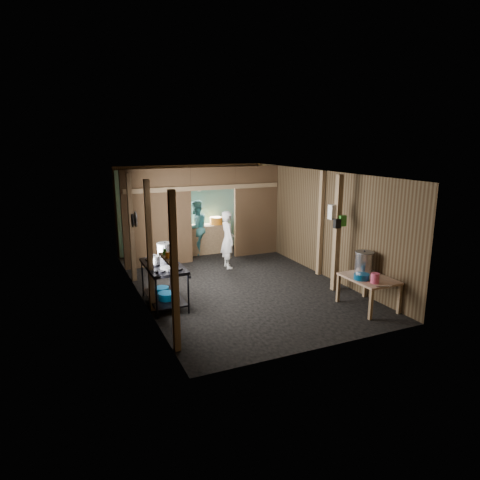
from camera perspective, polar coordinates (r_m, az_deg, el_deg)
name	(u,v)px	position (r m, az deg, el deg)	size (l,w,h in m)	color
floor	(237,283)	(10.05, -0.47, -5.87)	(4.50, 7.00, 0.00)	black
ceiling	(236,173)	(9.51, -0.49, 9.08)	(4.50, 7.00, 0.00)	#4A4846
wall_back	(191,208)	(12.93, -6.69, 4.33)	(4.50, 0.00, 2.60)	#4C3D27
wall_front	(325,272)	(6.74, 11.50, -4.27)	(4.50, 0.00, 2.60)	#4C3D27
wall_left	(138,239)	(9.06, -13.64, 0.16)	(0.00, 7.00, 2.60)	#4C3D27
wall_right	(318,222)	(10.78, 10.57, 2.38)	(0.00, 7.00, 2.60)	#4C3D27
partition_left	(158,218)	(11.36, -11.11, 2.91)	(1.85, 0.10, 2.60)	brown
partition_right	(256,211)	(12.31, 2.17, 3.95)	(1.35, 0.10, 2.60)	brown
partition_header	(213,178)	(11.67, -3.70, 8.37)	(1.30, 0.10, 0.60)	brown
turquoise_panel	(191,210)	(12.88, -6.60, 4.07)	(4.40, 0.06, 2.50)	#63A198
back_counter	(207,239)	(12.68, -4.54, 0.16)	(1.20, 0.50, 0.85)	#987A50
wall_clock	(199,188)	(12.83, -5.55, 6.99)	(0.20, 0.20, 0.03)	silver
post_left_a	(174,273)	(6.62, -8.87, -4.47)	(0.10, 0.12, 2.60)	#987A50
post_left_b	(150,247)	(8.31, -12.15, -0.94)	(0.10, 0.12, 2.60)	#987A50
post_left_c	(131,228)	(10.23, -14.50, 1.60)	(0.10, 0.12, 2.60)	#987A50
post_right	(321,224)	(10.58, 10.87, 2.16)	(0.10, 0.12, 2.60)	#987A50
post_free	(337,234)	(9.51, 12.98, 0.82)	(0.12, 0.12, 2.60)	#987A50
cross_beam	(205,188)	(11.56, -4.77, 7.06)	(4.40, 0.12, 0.12)	#987A50
pan_lid_big	(136,219)	(9.39, -13.97, 2.78)	(0.34, 0.34, 0.03)	slate
pan_lid_small	(132,220)	(9.79, -14.36, 2.59)	(0.30, 0.30, 0.03)	black
wall_shelf	(168,259)	(7.06, -9.74, -2.52)	(0.14, 0.80, 0.03)	#987A50
jar_white	(172,259)	(6.81, -9.24, -2.53)	(0.07, 0.07, 0.10)	silver
jar_yellow	(168,255)	(7.05, -9.76, -2.01)	(0.08, 0.08, 0.10)	orange
jar_green	(164,252)	(7.25, -10.19, -1.59)	(0.06, 0.06, 0.10)	#2F8B26
bag_white	(334,212)	(9.46, 12.60, 3.73)	(0.22, 0.15, 0.32)	silver
bag_green	(342,221)	(9.45, 13.64, 2.56)	(0.16, 0.12, 0.24)	#2F8B26
bag_black	(337,224)	(9.36, 13.01, 2.18)	(0.14, 0.10, 0.20)	black
gas_range	(164,285)	(8.81, -10.23, -5.96)	(0.74, 1.45, 0.85)	black
prep_table	(368,293)	(8.92, 16.93, -6.83)	(0.78, 1.08, 0.64)	tan
stove_pot_large	(165,251)	(9.16, -10.12, -1.43)	(0.34, 0.34, 0.34)	silver
stove_pot_med	(154,261)	(8.67, -11.55, -2.79)	(0.24, 0.24, 0.21)	silver
frying_pan	(168,268)	(8.33, -9.75, -3.81)	(0.29, 0.51, 0.07)	slate
blue_tub_front	(167,296)	(8.72, -9.92, -7.48)	(0.34, 0.34, 0.14)	navy
blue_tub_back	(162,290)	(9.10, -10.55, -6.68)	(0.31, 0.31, 0.12)	navy
stock_pot	(364,262)	(9.11, 16.43, -2.91)	(0.39, 0.39, 0.45)	silver
wash_basin	(362,277)	(8.66, 16.15, -4.78)	(0.30, 0.30, 0.11)	navy
pink_bucket	(375,278)	(8.50, 17.82, -4.94)	(0.16, 0.16, 0.20)	#D9486D
knife	(384,286)	(8.38, 18.90, -5.96)	(0.30, 0.04, 0.01)	silver
yellow_tub	(216,221)	(12.67, -3.24, 2.64)	(0.39, 0.39, 0.21)	orange
cook	(228,240)	(11.07, -1.67, 0.04)	(0.56, 0.36, 1.52)	silver
worker_back	(196,228)	(12.44, -5.96, 1.67)	(0.78, 0.61, 1.61)	teal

